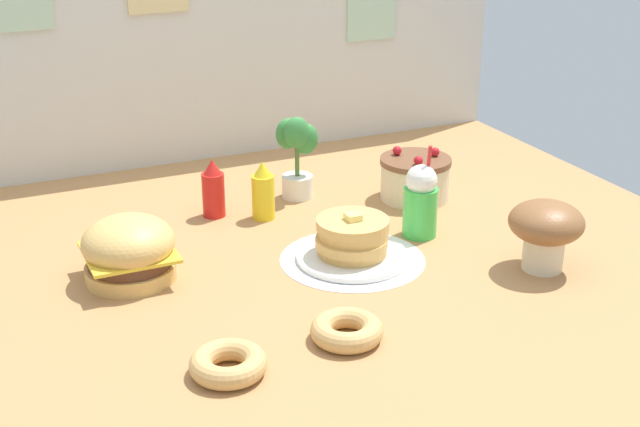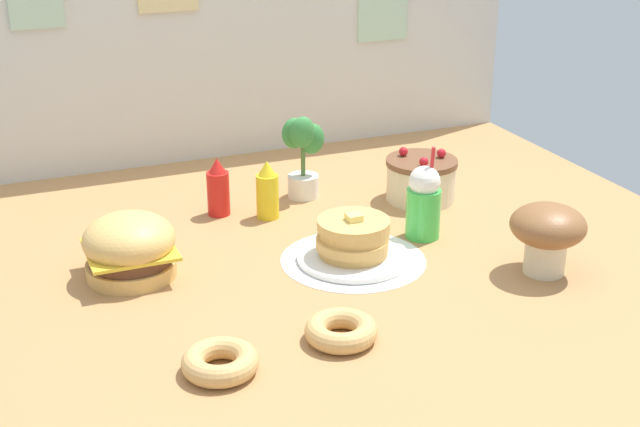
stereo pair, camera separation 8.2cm
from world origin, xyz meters
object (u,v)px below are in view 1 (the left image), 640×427
Objects in this scene: cream_soda_cup at (421,201)px; donut_chocolate at (347,330)px; ketchup_bottle at (213,190)px; pancake_stack at (353,241)px; donut_pink_glaze at (228,363)px; mushroom_stool at (546,228)px; mustard_bottle at (263,192)px; burger at (129,250)px; layer_cake at (415,178)px; potted_plant at (297,153)px.

cream_soda_cup reaches higher than donut_chocolate.
cream_soda_cup is (0.53, -0.42, 0.02)m from ketchup_bottle.
pancake_stack reaches higher than donut_pink_glaze.
mushroom_stool is (1.00, 0.15, 0.10)m from donut_pink_glaze.
mustard_bottle is 1.08× the size of donut_chocolate.
cream_soda_cup reaches higher than burger.
donut_pink_glaze is (-0.53, -0.43, -0.03)m from pancake_stack.
burger is 1.21× the size of mushroom_stool.
ketchup_bottle is 1.08× the size of donut_pink_glaze.
burger is at bearing -152.48° from mustard_bottle.
mustard_bottle is (0.14, -0.09, 0.00)m from ketchup_bottle.
ketchup_bottle reaches higher than burger.
burger reaches higher than donut_pink_glaze.
ketchup_bottle is at bearing 92.98° from donut_chocolate.
donut_chocolate is (-0.09, -0.81, -0.06)m from mustard_bottle.
mustard_bottle is (-0.53, 0.05, 0.02)m from layer_cake.
cream_soda_cup is 0.41m from mushroom_stool.
potted_plant is (0.27, 0.94, 0.13)m from donut_chocolate.
cream_soda_cup reaches higher than donut_pink_glaze.
burger is 0.89m from cream_soda_cup.
ketchup_bottle is at bearing 73.75° from donut_pink_glaze.
layer_cake is 1.23m from donut_pink_glaze.
mushroom_stool is (0.69, 0.13, 0.10)m from donut_chocolate.
layer_cake is 0.82× the size of potted_plant.
mustard_bottle reaches higher than burger.
mushroom_stool reaches higher than layer_cake.
potted_plant is at bearing 74.05° from donut_chocolate.
donut_pink_glaze is at bearing -121.20° from potted_plant.
donut_pink_glaze is (0.09, -0.57, -0.06)m from burger.
donut_chocolate is at bearing -169.53° from mushroom_stool.
cream_soda_cup reaches higher than mustard_bottle.
layer_cake is at bearing 40.50° from pancake_stack.
burger is 0.50m from ketchup_bottle.
mustard_bottle is 0.82m from donut_chocolate.
burger is 0.68m from donut_chocolate.
burger is 0.88× the size of cream_soda_cup.
cream_soda_cup is at bearing -117.20° from layer_cake.
pancake_stack is 0.54m from layer_cake.
layer_cake is at bearing -26.34° from potted_plant.
cream_soda_cup is at bearing -4.53° from burger.
cream_soda_cup is 1.61× the size of donut_chocolate.
potted_plant is (0.58, 0.96, 0.13)m from donut_pink_glaze.
mustard_bottle is (0.50, 0.26, 0.00)m from burger.
ketchup_bottle is 0.66× the size of potted_plant.
mushroom_stool is at bearing -49.07° from mustard_bottle.
cream_soda_cup reaches higher than ketchup_bottle.
donut_pink_glaze is 0.85× the size of mushroom_stool.
pancake_stack is at bearing 149.23° from mushroom_stool.
potted_plant reaches higher than mushroom_stool.
potted_plant is at bearing 84.50° from pancake_stack.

